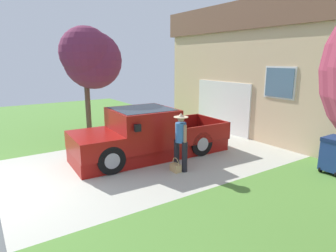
# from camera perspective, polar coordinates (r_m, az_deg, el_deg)

# --- Properties ---
(pickup_truck) EXTENTS (2.09, 5.17, 1.59)m
(pickup_truck) POSITION_cam_1_polar(r_m,az_deg,el_deg) (9.32, -4.89, -2.00)
(pickup_truck) COLOR maroon
(pickup_truck) RESTS_ON ground
(person_with_hat) EXTENTS (0.50, 0.41, 1.65)m
(person_with_hat) POSITION_cam_1_polar(r_m,az_deg,el_deg) (8.16, 2.51, -2.64)
(person_with_hat) COLOR black
(person_with_hat) RESTS_ON ground
(handbag) EXTENTS (0.31, 0.20, 0.41)m
(handbag) POSITION_cam_1_polar(r_m,az_deg,el_deg) (8.28, 1.50, -8.08)
(handbag) COLOR tan
(handbag) RESTS_ON ground
(house_with_garage) EXTENTS (11.28, 6.53, 5.28)m
(house_with_garage) POSITION_cam_1_polar(r_m,az_deg,el_deg) (14.03, 25.57, 9.98)
(house_with_garage) COLOR #D5B68C
(house_with_garage) RESTS_ON ground
(front_yard_tree) EXTENTS (2.34, 2.47, 4.33)m
(front_yard_tree) POSITION_cam_1_polar(r_m,az_deg,el_deg) (12.01, -15.07, 12.63)
(front_yard_tree) COLOR brown
(front_yard_tree) RESTS_ON ground
(wheeled_trash_bin) EXTENTS (0.60, 0.72, 1.01)m
(wheeled_trash_bin) POSITION_cam_1_polar(r_m,az_deg,el_deg) (9.30, 30.03, -4.74)
(wheeled_trash_bin) COLOR navy
(wheeled_trash_bin) RESTS_ON ground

